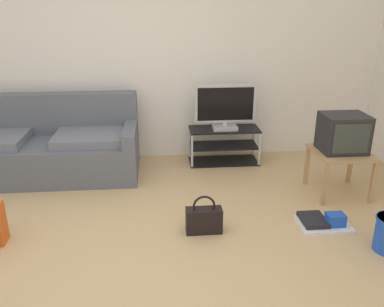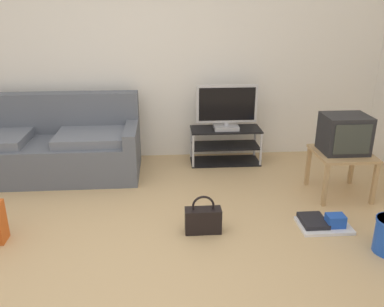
% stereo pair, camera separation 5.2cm
% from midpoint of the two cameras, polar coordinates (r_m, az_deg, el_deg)
% --- Properties ---
extents(ground_plane, '(9.00, 9.80, 0.02)m').
position_cam_midpoint_polar(ground_plane, '(3.25, -7.17, -15.70)').
color(ground_plane, tan).
extents(wall_back, '(9.00, 0.10, 2.70)m').
position_cam_midpoint_polar(wall_back, '(5.10, -6.63, 14.24)').
color(wall_back, silver).
rests_on(wall_back, ground_plane).
extents(couch, '(2.14, 0.87, 0.91)m').
position_cam_midpoint_polar(couch, '(4.96, -19.75, 0.85)').
color(couch, '#565B66').
rests_on(couch, ground_plane).
extents(tv_stand, '(0.87, 0.37, 0.44)m').
position_cam_midpoint_polar(tv_stand, '(5.07, 5.04, 1.13)').
color(tv_stand, black).
rests_on(tv_stand, ground_plane).
extents(flat_tv, '(0.74, 0.22, 0.55)m').
position_cam_midpoint_polar(flat_tv, '(4.90, 5.26, 6.50)').
color(flat_tv, '#B2B2B7').
rests_on(flat_tv, tv_stand).
extents(side_table, '(0.56, 0.56, 0.47)m').
position_cam_midpoint_polar(side_table, '(4.42, 20.83, -0.67)').
color(side_table, tan).
rests_on(side_table, ground_plane).
extents(crt_tv, '(0.44, 0.37, 0.39)m').
position_cam_midpoint_polar(crt_tv, '(4.35, 21.18, 2.64)').
color(crt_tv, '#232326').
rests_on(crt_tv, side_table).
extents(handbag, '(0.32, 0.13, 0.35)m').
position_cam_midpoint_polar(handbag, '(3.57, 2.02, -9.34)').
color(handbag, black).
rests_on(handbag, ground_plane).
extents(floor_tray, '(0.46, 0.33, 0.14)m').
position_cam_midpoint_polar(floor_tray, '(3.87, 18.57, -9.35)').
color(floor_tray, silver).
rests_on(floor_tray, ground_plane).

